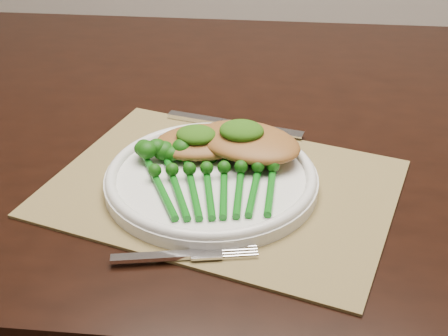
# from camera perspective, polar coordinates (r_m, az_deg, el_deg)

# --- Properties ---
(dining_table) EXTENTS (1.65, 1.00, 0.75)m
(dining_table) POSITION_cam_1_polar(r_m,az_deg,el_deg) (1.16, 3.65, -11.96)
(dining_table) COLOR black
(dining_table) RESTS_ON ground
(placemat) EXTENTS (0.47, 0.39, 0.00)m
(placemat) POSITION_cam_1_polar(r_m,az_deg,el_deg) (0.78, -0.16, -1.80)
(placemat) COLOR olive
(placemat) RESTS_ON dining_table
(dinner_plate) EXTENTS (0.26, 0.26, 0.02)m
(dinner_plate) POSITION_cam_1_polar(r_m,az_deg,el_deg) (0.77, -1.17, -0.90)
(dinner_plate) COLOR white
(dinner_plate) RESTS_ON placemat
(knife) EXTENTS (0.20, 0.05, 0.01)m
(knife) POSITION_cam_1_polar(r_m,az_deg,el_deg) (0.91, -0.26, 4.21)
(knife) COLOR silver
(knife) RESTS_ON placemat
(fork) EXTENTS (0.16, 0.05, 0.00)m
(fork) POSITION_cam_1_polar(r_m,az_deg,el_deg) (0.66, -2.72, -7.89)
(fork) COLOR silver
(fork) RESTS_ON placemat
(chicken_fillet_left) EXTENTS (0.15, 0.13, 0.03)m
(chicken_fillet_left) POSITION_cam_1_polar(r_m,az_deg,el_deg) (0.81, -1.89, 2.42)
(chicken_fillet_left) COLOR #945F2B
(chicken_fillet_left) RESTS_ON dinner_plate
(chicken_fillet_right) EXTENTS (0.17, 0.14, 0.03)m
(chicken_fillet_right) POSITION_cam_1_polar(r_m,az_deg,el_deg) (0.80, 2.21, 2.43)
(chicken_fillet_right) COLOR #945F2B
(chicken_fillet_right) RESTS_ON dinner_plate
(pesto_dollop_left) EXTENTS (0.05, 0.04, 0.02)m
(pesto_dollop_left) POSITION_cam_1_polar(r_m,az_deg,el_deg) (0.80, -2.56, 3.05)
(pesto_dollop_left) COLOR #1A4309
(pesto_dollop_left) RESTS_ON chicken_fillet_left
(pesto_dollop_right) EXTENTS (0.06, 0.05, 0.02)m
(pesto_dollop_right) POSITION_cam_1_polar(r_m,az_deg,el_deg) (0.79, 1.63, 3.44)
(pesto_dollop_right) COLOR #1A4309
(pesto_dollop_right) RESTS_ON chicken_fillet_right
(broccolini_bundle) EXTENTS (0.19, 0.21, 0.04)m
(broccolini_bundle) POSITION_cam_1_polar(r_m,az_deg,el_deg) (0.74, -0.75, -1.42)
(broccolini_bundle) COLOR #0C5E10
(broccolini_bundle) RESTS_ON dinner_plate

